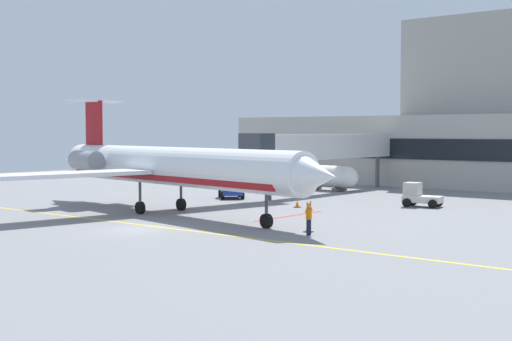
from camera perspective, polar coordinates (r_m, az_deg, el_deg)
name	(u,v)px	position (r m, az deg, el deg)	size (l,w,h in m)	color
ground	(137,230)	(44.78, -9.42, -4.67)	(120.00, 120.00, 0.11)	slate
terminal_building	(496,123)	(81.37, 18.49, 3.58)	(57.39, 12.98, 18.53)	#ADA89E
jet_bridge_west	(321,147)	(68.82, 5.18, 1.84)	(2.40, 23.01, 5.83)	silver
regional_jet	(167,167)	(52.98, -7.08, 0.31)	(32.76, 26.25, 8.64)	white
pushback_tractor	(419,196)	(58.61, 12.78, -1.97)	(3.17, 2.29, 1.91)	silver
belt_loader	(231,187)	(64.81, -2.02, -1.30)	(3.74, 3.65, 2.20)	#19389E
fuel_tank	(327,176)	(73.25, 5.61, -0.47)	(7.27, 2.42, 2.54)	white
marshaller	(309,218)	(41.66, 4.20, -3.77)	(0.34, 0.83, 1.96)	#191E33
safety_cone_alpha	(297,204)	(56.78, 3.29, -2.69)	(0.47, 0.47, 0.55)	orange
safety_cone_bravo	(308,228)	(42.99, 4.16, -4.56)	(0.47, 0.47, 0.55)	orange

